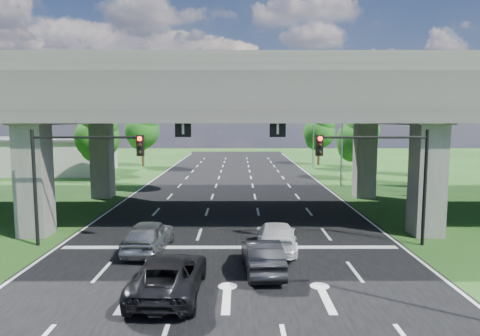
{
  "coord_description": "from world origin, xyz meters",
  "views": [
    {
      "loc": [
        0.45,
        -17.64,
        6.48
      ],
      "look_at": [
        0.52,
        8.63,
        3.52
      ],
      "focal_mm": 32.0,
      "sensor_mm": 36.0,
      "label": 1
    }
  ],
  "objects_px": {
    "car_dark": "(262,256)",
    "car_trailing": "(169,275)",
    "signal_left": "(76,165)",
    "streetlight_beyond": "(311,125)",
    "streetlight_far": "(338,126)",
    "car_silver": "(149,236)",
    "signal_right": "(384,165)",
    "car_white": "(276,237)"
  },
  "relations": [
    {
      "from": "streetlight_beyond",
      "to": "car_dark",
      "type": "xyz_separation_m",
      "value": [
        -8.66,
        -40.02,
        -5.12
      ]
    },
    {
      "from": "car_white",
      "to": "signal_left",
      "type": "bearing_deg",
      "value": -1.55
    },
    {
      "from": "streetlight_beyond",
      "to": "signal_right",
      "type": "bearing_deg",
      "value": -93.61
    },
    {
      "from": "streetlight_far",
      "to": "signal_left",
      "type": "bearing_deg",
      "value": -131.78
    },
    {
      "from": "signal_left",
      "to": "streetlight_far",
      "type": "relative_size",
      "value": 0.6
    },
    {
      "from": "signal_left",
      "to": "streetlight_far",
      "type": "distance_m",
      "value": 26.95
    },
    {
      "from": "car_silver",
      "to": "car_white",
      "type": "xyz_separation_m",
      "value": [
        6.29,
        0.09,
        -0.08
      ]
    },
    {
      "from": "car_trailing",
      "to": "signal_left",
      "type": "bearing_deg",
      "value": -46.83
    },
    {
      "from": "signal_left",
      "to": "streetlight_far",
      "type": "xyz_separation_m",
      "value": [
        17.92,
        20.06,
        1.66
      ]
    },
    {
      "from": "streetlight_far",
      "to": "car_silver",
      "type": "distance_m",
      "value": 25.86
    },
    {
      "from": "signal_right",
      "to": "car_white",
      "type": "relative_size",
      "value": 1.25
    },
    {
      "from": "car_white",
      "to": "car_trailing",
      "type": "distance_m",
      "value": 6.95
    },
    {
      "from": "streetlight_beyond",
      "to": "car_silver",
      "type": "distance_m",
      "value": 40.0
    },
    {
      "from": "car_silver",
      "to": "streetlight_far",
      "type": "bearing_deg",
      "value": -120.56
    },
    {
      "from": "streetlight_beyond",
      "to": "car_dark",
      "type": "distance_m",
      "value": 41.27
    },
    {
      "from": "car_silver",
      "to": "car_white",
      "type": "distance_m",
      "value": 6.29
    },
    {
      "from": "streetlight_far",
      "to": "streetlight_beyond",
      "type": "bearing_deg",
      "value": 90.0
    },
    {
      "from": "streetlight_beyond",
      "to": "car_trailing",
      "type": "distance_m",
      "value": 44.38
    },
    {
      "from": "car_dark",
      "to": "car_white",
      "type": "height_order",
      "value": "car_white"
    },
    {
      "from": "signal_left",
      "to": "car_dark",
      "type": "height_order",
      "value": "signal_left"
    },
    {
      "from": "signal_right",
      "to": "car_dark",
      "type": "relative_size",
      "value": 1.42
    },
    {
      "from": "car_silver",
      "to": "streetlight_beyond",
      "type": "bearing_deg",
      "value": -107.61
    },
    {
      "from": "streetlight_beyond",
      "to": "car_white",
      "type": "height_order",
      "value": "streetlight_beyond"
    },
    {
      "from": "streetlight_far",
      "to": "car_white",
      "type": "height_order",
      "value": "streetlight_far"
    },
    {
      "from": "streetlight_far",
      "to": "streetlight_beyond",
      "type": "distance_m",
      "value": 16.0
    },
    {
      "from": "signal_left",
      "to": "car_trailing",
      "type": "height_order",
      "value": "signal_left"
    },
    {
      "from": "streetlight_far",
      "to": "signal_right",
      "type": "bearing_deg",
      "value": -96.47
    },
    {
      "from": "car_white",
      "to": "car_dark",
      "type": "bearing_deg",
      "value": 77.98
    },
    {
      "from": "streetlight_beyond",
      "to": "car_white",
      "type": "distance_m",
      "value": 38.16
    },
    {
      "from": "signal_right",
      "to": "streetlight_far",
      "type": "distance_m",
      "value": 20.25
    },
    {
      "from": "signal_left",
      "to": "streetlight_beyond",
      "type": "bearing_deg",
      "value": 63.57
    },
    {
      "from": "signal_right",
      "to": "car_dark",
      "type": "distance_m",
      "value": 8.28
    },
    {
      "from": "signal_right",
      "to": "streetlight_beyond",
      "type": "bearing_deg",
      "value": 86.39
    },
    {
      "from": "streetlight_far",
      "to": "car_dark",
      "type": "distance_m",
      "value": 26.04
    },
    {
      "from": "streetlight_far",
      "to": "car_silver",
      "type": "height_order",
      "value": "streetlight_far"
    },
    {
      "from": "car_silver",
      "to": "car_trailing",
      "type": "xyz_separation_m",
      "value": [
        1.86,
        -5.26,
        -0.05
      ]
    },
    {
      "from": "signal_left",
      "to": "car_silver",
      "type": "height_order",
      "value": "signal_left"
    },
    {
      "from": "signal_right",
      "to": "car_white",
      "type": "xyz_separation_m",
      "value": [
        -5.53,
        -0.94,
        -3.46
      ]
    },
    {
      "from": "car_silver",
      "to": "signal_left",
      "type": "bearing_deg",
      "value": -11.96
    },
    {
      "from": "car_dark",
      "to": "car_trailing",
      "type": "bearing_deg",
      "value": 28.84
    },
    {
      "from": "signal_right",
      "to": "streetlight_beyond",
      "type": "relative_size",
      "value": 0.6
    },
    {
      "from": "streetlight_beyond",
      "to": "car_silver",
      "type": "bearing_deg",
      "value": -110.81
    }
  ]
}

